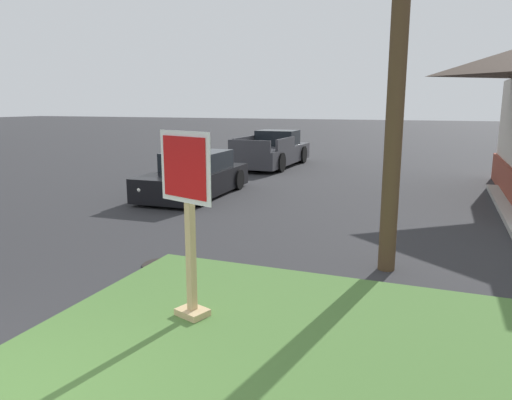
{
  "coord_description": "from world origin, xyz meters",
  "views": [
    {
      "loc": [
        3.49,
        -2.26,
        2.59
      ],
      "look_at": [
        0.83,
        4.55,
        1.11
      ],
      "focal_mm": 33.3,
      "sensor_mm": 36.0,
      "label": 1
    }
  ],
  "objects_px": {
    "manhole_cover": "(164,265)",
    "pickup_truck_charcoal": "(273,152)",
    "parked_sedan_black": "(195,176)",
    "stop_sign": "(189,226)"
  },
  "relations": [
    {
      "from": "parked_sedan_black",
      "to": "pickup_truck_charcoal",
      "type": "distance_m",
      "value": 7.01
    },
    {
      "from": "parked_sedan_black",
      "to": "pickup_truck_charcoal",
      "type": "bearing_deg",
      "value": 90.71
    },
    {
      "from": "stop_sign",
      "to": "manhole_cover",
      "type": "xyz_separation_m",
      "value": [
        -1.44,
        1.67,
        -1.19
      ]
    },
    {
      "from": "manhole_cover",
      "to": "parked_sedan_black",
      "type": "relative_size",
      "value": 0.17
    },
    {
      "from": "stop_sign",
      "to": "parked_sedan_black",
      "type": "relative_size",
      "value": 0.53
    },
    {
      "from": "manhole_cover",
      "to": "parked_sedan_black",
      "type": "bearing_deg",
      "value": 113.56
    },
    {
      "from": "manhole_cover",
      "to": "pickup_truck_charcoal",
      "type": "height_order",
      "value": "pickup_truck_charcoal"
    },
    {
      "from": "manhole_cover",
      "to": "pickup_truck_charcoal",
      "type": "relative_size",
      "value": 0.13
    },
    {
      "from": "stop_sign",
      "to": "manhole_cover",
      "type": "distance_m",
      "value": 2.5
    },
    {
      "from": "stop_sign",
      "to": "pickup_truck_charcoal",
      "type": "bearing_deg",
      "value": 105.55
    }
  ]
}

